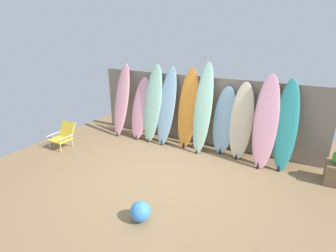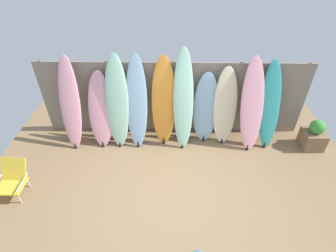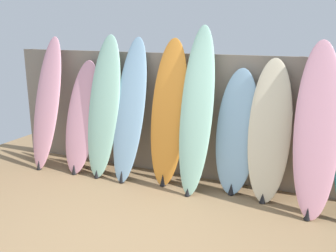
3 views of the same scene
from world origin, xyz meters
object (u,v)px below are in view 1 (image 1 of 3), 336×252
at_px(surfboard_cream_7, 241,122).
at_px(beach_chair, 63,135).
at_px(surfboard_skyblue_6, 224,121).
at_px(beach_ball, 140,211).
at_px(surfboard_pink_0, 122,100).
at_px(surfboard_pink_1, 141,109).
at_px(surfboard_skyblue_3, 167,107).
at_px(surfboard_seafoam_5, 203,108).
at_px(surfboard_teal_9, 286,126).
at_px(surfboard_pink_8, 266,122).
at_px(surfboard_seafoam_2, 153,104).
at_px(surfboard_orange_4, 188,109).

distance_m(surfboard_cream_7, beach_chair, 4.52).
relative_size(surfboard_skyblue_6, beach_ball, 4.97).
distance_m(surfboard_pink_0, beach_ball, 4.02).
relative_size(surfboard_pink_0, surfboard_cream_7, 1.13).
height_order(surfboard_pink_1, beach_chair, surfboard_pink_1).
relative_size(surfboard_skyblue_3, surfboard_cream_7, 1.13).
bearing_deg(beach_ball, surfboard_seafoam_5, 93.14).
xyz_separation_m(surfboard_skyblue_6, surfboard_teal_9, (1.39, -0.09, 0.15)).
height_order(surfboard_cream_7, surfboard_pink_8, surfboard_pink_8).
relative_size(surfboard_seafoam_2, beach_chair, 3.30).
relative_size(surfboard_teal_9, beach_ball, 5.87).
bearing_deg(surfboard_pink_8, surfboard_seafoam_5, 178.51).
bearing_deg(surfboard_cream_7, surfboard_skyblue_3, -178.06).
relative_size(surfboard_skyblue_3, surfboard_seafoam_5, 0.92).
height_order(surfboard_seafoam_2, surfboard_cream_7, surfboard_seafoam_2).
distance_m(surfboard_orange_4, beach_ball, 3.21).
distance_m(surfboard_seafoam_2, surfboard_cream_7, 2.38).
bearing_deg(surfboard_pink_1, surfboard_teal_9, 0.77).
height_order(surfboard_pink_0, beach_chair, surfboard_pink_0).
xyz_separation_m(surfboard_pink_8, beach_chair, (-4.72, -1.53, -0.68)).
bearing_deg(beach_ball, surfboard_seafoam_2, 118.31).
height_order(surfboard_pink_1, surfboard_skyblue_3, surfboard_skyblue_3).
relative_size(surfboard_seafoam_2, surfboard_orange_4, 1.02).
height_order(surfboard_pink_1, surfboard_pink_8, surfboard_pink_8).
xyz_separation_m(surfboard_pink_1, surfboard_seafoam_5, (1.84, 0.02, 0.26)).
height_order(surfboard_orange_4, surfboard_teal_9, surfboard_orange_4).
distance_m(surfboard_skyblue_3, surfboard_orange_4, 0.59).
xyz_separation_m(surfboard_skyblue_3, surfboard_pink_8, (2.50, -0.05, 0.00)).
xyz_separation_m(surfboard_orange_4, surfboard_pink_8, (1.92, -0.10, 0.01)).
distance_m(beach_chair, beach_ball, 3.68).
bearing_deg(surfboard_skyblue_6, surfboard_pink_1, -176.56).
distance_m(surfboard_skyblue_6, surfboard_cream_7, 0.43).
bearing_deg(surfboard_pink_0, surfboard_pink_8, 0.17).
bearing_deg(surfboard_skyblue_6, surfboard_pink_8, -9.35).
bearing_deg(surfboard_orange_4, beach_chair, -149.77).
distance_m(surfboard_orange_4, surfboard_pink_8, 1.92).
bearing_deg(surfboard_teal_9, surfboard_skyblue_3, -179.63).
bearing_deg(surfboard_skyblue_3, surfboard_pink_1, -177.82).
bearing_deg(surfboard_cream_7, beach_chair, -158.47).
xyz_separation_m(surfboard_skyblue_3, surfboard_cream_7, (1.95, 0.07, -0.11)).
distance_m(surfboard_seafoam_2, beach_chair, 2.48).
xyz_separation_m(surfboard_orange_4, surfboard_teal_9, (2.33, -0.03, -0.03)).
relative_size(surfboard_orange_4, surfboard_teal_9, 1.04).
height_order(surfboard_seafoam_2, surfboard_teal_9, surfboard_seafoam_2).
bearing_deg(surfboard_pink_1, surfboard_orange_4, 3.45).
xyz_separation_m(surfboard_skyblue_6, beach_chair, (-3.74, -1.69, -0.49)).
bearing_deg(surfboard_seafoam_5, surfboard_seafoam_2, -179.94).
xyz_separation_m(surfboard_seafoam_2, surfboard_cream_7, (2.38, 0.08, -0.14)).
height_order(surfboard_skyblue_3, surfboard_cream_7, surfboard_skyblue_3).
xyz_separation_m(surfboard_pink_0, surfboard_skyblue_3, (1.44, 0.06, -0.01)).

